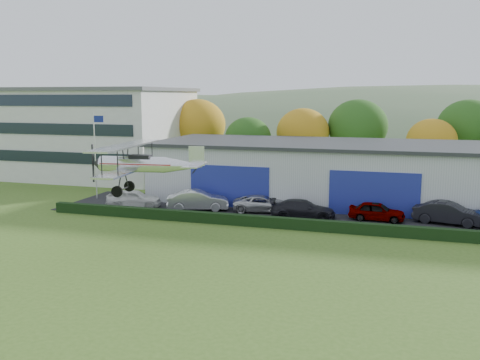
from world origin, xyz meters
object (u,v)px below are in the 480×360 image
(hangar, at_px, (378,173))
(car_0, at_px, (134,198))
(office_block, at_px, (96,132))
(car_1, at_px, (198,200))
(car_4, at_px, (377,211))
(biplane, at_px, (142,163))
(car_3, at_px, (303,209))
(flagpole, at_px, (96,148))
(car_2, at_px, (262,204))
(car_5, at_px, (448,213))

(hangar, xyz_separation_m, car_0, (-19.69, -8.65, -1.83))
(office_block, bearing_deg, car_0, -49.66)
(hangar, relative_size, car_1, 7.97)
(car_4, distance_m, biplane, 18.45)
(car_3, relative_size, car_4, 1.20)
(flagpole, height_order, car_4, flagpole)
(car_4, bearing_deg, hangar, 5.04)
(car_2, bearing_deg, car_1, 89.08)
(office_block, distance_m, car_0, 21.02)
(car_4, relative_size, biplane, 0.49)
(car_5, xyz_separation_m, biplane, (-19.02, -11.65, 4.47))
(car_3, distance_m, biplane, 14.00)
(car_1, bearing_deg, car_2, -98.45)
(hangar, relative_size, flagpole, 5.08)
(car_5, height_order, biplane, biplane)
(office_block, relative_size, car_3, 4.10)
(office_block, height_order, flagpole, office_block)
(car_1, height_order, car_3, car_1)
(flagpole, bearing_deg, biplane, -48.29)
(car_2, xyz_separation_m, biplane, (-4.74, -11.68, 4.62))
(hangar, height_order, car_3, hangar)
(office_block, bearing_deg, car_5, -20.09)
(office_block, height_order, car_5, office_block)
(car_3, bearing_deg, flagpole, 75.30)
(flagpole, bearing_deg, car_4, -3.31)
(hangar, xyz_separation_m, car_4, (0.33, -7.44, -1.89))
(flagpole, xyz_separation_m, car_3, (19.70, -2.46, -4.01))
(hangar, height_order, biplane, biplane)
(car_4, bearing_deg, biplane, 131.53)
(car_5, bearing_deg, office_block, 81.71)
(flagpole, distance_m, car_1, 11.66)
(hangar, relative_size, car_5, 8.12)
(hangar, bearing_deg, car_5, -52.18)
(flagpole, xyz_separation_m, car_1, (10.80, -2.05, -3.89))
(office_block, xyz_separation_m, flagpole, (8.12, -13.00, -0.43))
(flagpole, relative_size, car_4, 1.91)
(car_1, height_order, car_2, car_1)
(hangar, height_order, car_1, hangar)
(car_3, bearing_deg, car_2, 60.91)
(office_block, relative_size, car_1, 4.04)
(car_1, height_order, car_4, car_1)
(car_0, height_order, biplane, biplane)
(car_2, xyz_separation_m, car_3, (3.63, -1.43, 0.06))
(car_2, relative_size, car_4, 1.15)
(car_4, height_order, biplane, biplane)
(hangar, height_order, car_0, hangar)
(car_2, bearing_deg, hangar, -63.30)
(car_3, height_order, biplane, biplane)
(hangar, bearing_deg, biplane, -125.94)
(biplane, bearing_deg, hangar, 47.56)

